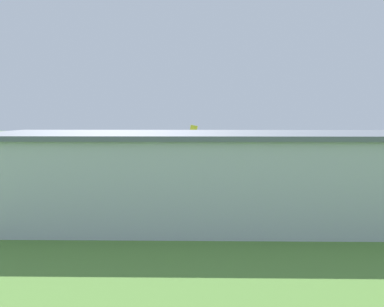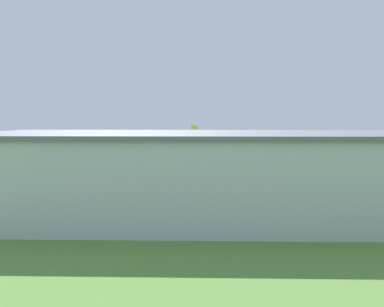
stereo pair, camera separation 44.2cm
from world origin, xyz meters
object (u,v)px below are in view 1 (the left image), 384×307
car_blue (36,183)px  person_at_fence_line (37,178)px  person_beside_truck (372,181)px  person_walking_on_apron (359,177)px  biplane (174,140)px  hangar (240,175)px  windsock (218,136)px

car_blue → person_at_fence_line: size_ratio=2.59×
car_blue → person_at_fence_line: person_at_fence_line is taller
person_at_fence_line → person_beside_truck: size_ratio=1.04×
car_blue → person_at_fence_line: bearing=-73.5°
car_blue → person_walking_on_apron: 36.30m
person_at_fence_line → car_blue: bearing=106.5°
biplane → person_beside_truck: biplane is taller
car_blue → person_walking_on_apron: bearing=-172.5°
hangar → person_walking_on_apron: (-15.77, -17.20, -2.48)m
hangar → person_at_fence_line: hangar is taller
person_walking_on_apron → windsock: windsock is taller
biplane → person_beside_truck: bearing=137.7°
person_walking_on_apron → person_at_fence_line: bearing=1.5°
biplane → person_walking_on_apron: (-22.28, 17.57, -3.56)m
person_at_fence_line → person_beside_truck: bearing=176.9°
person_walking_on_apron → person_beside_truck: 3.02m
windsock → car_blue: bearing=55.5°
hangar → person_walking_on_apron: size_ratio=23.81×
person_at_fence_line → person_beside_truck: (-37.41, 2.03, -0.04)m
hangar → person_walking_on_apron: bearing=-132.5°
car_blue → windsock: (-20.94, -30.48, 3.71)m
person_walking_on_apron → car_blue: bearing=7.5°
biplane → person_walking_on_apron: bearing=141.7°
person_walking_on_apron → biplane: bearing=-38.3°
biplane → car_blue: 26.40m
biplane → car_blue: size_ratio=2.09×
person_beside_truck → windsock: (15.36, -28.77, 3.72)m
hangar → car_blue: hangar is taller
person_at_fence_line → windsock: windsock is taller
car_blue → person_walking_on_apron: size_ratio=2.72×
biplane → person_at_fence_line: 24.00m
biplane → person_at_fence_line: (14.82, 18.55, -3.51)m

